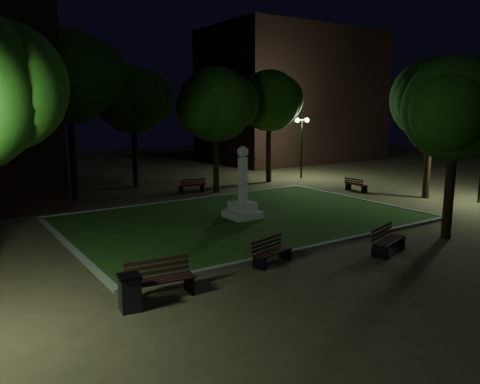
# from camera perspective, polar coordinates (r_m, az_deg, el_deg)

# --- Properties ---
(ground) EXTENTS (80.00, 80.00, 0.00)m
(ground) POSITION_cam_1_polar(r_m,az_deg,el_deg) (19.47, 3.64, -4.46)
(ground) COLOR #4B3C27
(lawn) EXTENTS (15.00, 10.00, 0.08)m
(lawn) POSITION_cam_1_polar(r_m,az_deg,el_deg) (21.03, 0.31, -3.22)
(lawn) COLOR #214112
(lawn) RESTS_ON ground
(lawn_kerb) EXTENTS (15.40, 10.40, 0.12)m
(lawn_kerb) POSITION_cam_1_polar(r_m,az_deg,el_deg) (21.03, 0.31, -3.17)
(lawn_kerb) COLOR slate
(lawn_kerb) RESTS_ON ground
(monument) EXTENTS (1.40, 1.40, 3.20)m
(monument) POSITION_cam_1_polar(r_m,az_deg,el_deg) (20.84, 0.32, -0.77)
(monument) COLOR #A69F98
(monument) RESTS_ON lawn
(building_far) EXTENTS (16.00, 10.00, 12.00)m
(building_far) POSITION_cam_1_polar(r_m,az_deg,el_deg) (45.73, 6.41, 11.50)
(building_far) COLOR #44221B
(building_far) RESTS_ON ground
(tree_north_wl) EXTENTS (6.03, 4.92, 8.99)m
(tree_north_wl) POSITION_cam_1_polar(r_m,az_deg,el_deg) (26.51, -20.01, 13.07)
(tree_north_wl) COLOR black
(tree_north_wl) RESTS_ON ground
(tree_north_er) EXTENTS (5.32, 4.34, 7.28)m
(tree_north_er) POSITION_cam_1_polar(r_m,az_deg,el_deg) (27.37, -2.80, 10.58)
(tree_north_er) COLOR black
(tree_north_er) RESTS_ON ground
(tree_ne) EXTENTS (4.93, 4.02, 7.41)m
(tree_ne) POSITION_cam_1_polar(r_m,az_deg,el_deg) (31.31, 3.74, 11.03)
(tree_ne) COLOR black
(tree_ne) RESTS_ON ground
(tree_east) EXTENTS (5.40, 4.41, 7.61)m
(tree_east) POSITION_cam_1_polar(r_m,az_deg,el_deg) (27.58, 22.52, 10.43)
(tree_east) COLOR black
(tree_east) RESTS_ON ground
(tree_se) EXTENTS (4.77, 3.89, 6.85)m
(tree_se) POSITION_cam_1_polar(r_m,az_deg,el_deg) (19.18, 25.00, 9.17)
(tree_se) COLOR black
(tree_se) RESTS_ON ground
(tree_far_north) EXTENTS (5.04, 4.11, 7.47)m
(tree_far_north) POSITION_cam_1_polar(r_m,az_deg,el_deg) (29.78, -12.75, 10.89)
(tree_far_north) COLOR black
(tree_far_north) RESTS_ON ground
(lamppost_ne) EXTENTS (1.18, 0.28, 4.22)m
(lamppost_ne) POSITION_cam_1_polar(r_m,az_deg,el_deg) (33.40, 7.56, 6.78)
(lamppost_ne) COLOR black
(lamppost_ne) RESTS_ON ground
(bench_near_left) EXTENTS (1.58, 0.87, 0.82)m
(bench_near_left) POSITION_cam_1_polar(r_m,az_deg,el_deg) (15.09, 3.81, -7.32)
(bench_near_left) COLOR black
(bench_near_left) RESTS_ON ground
(bench_near_right) EXTENTS (1.78, 1.05, 0.92)m
(bench_near_right) POSITION_cam_1_polar(r_m,az_deg,el_deg) (16.91, 17.50, -5.67)
(bench_near_right) COLOR black
(bench_near_right) RESTS_ON ground
(bench_west_near) EXTENTS (1.85, 0.81, 0.98)m
(bench_west_near) POSITION_cam_1_polar(r_m,az_deg,el_deg) (12.70, -9.72, -10.52)
(bench_west_near) COLOR black
(bench_west_near) RESTS_ON ground
(bench_right_side) EXTENTS (0.51, 1.43, 0.78)m
(bench_right_side) POSITION_cam_1_polar(r_m,az_deg,el_deg) (28.86, 13.92, 0.83)
(bench_right_side) COLOR black
(bench_right_side) RESTS_ON ground
(bench_far_side) EXTENTS (1.59, 0.69, 0.85)m
(bench_far_side) POSITION_cam_1_polar(r_m,az_deg,el_deg) (27.58, -5.89, 0.71)
(bench_far_side) COLOR black
(bench_far_side) RESTS_ON ground
(trash_bin) EXTENTS (0.60, 0.60, 0.92)m
(trash_bin) POSITION_cam_1_polar(r_m,az_deg,el_deg) (12.03, -13.30, -11.84)
(trash_bin) COLOR black
(trash_bin) RESTS_ON ground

